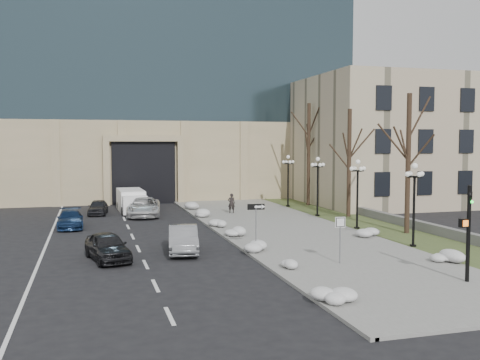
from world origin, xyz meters
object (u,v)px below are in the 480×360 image
Objects in this scene: lamppost_a at (414,193)px; lamppost_d at (288,174)px; box_truck at (131,201)px; car_c at (70,219)px; car_a at (108,247)px; pedestrian at (231,203)px; car_b at (183,239)px; one_way_sign at (259,212)px; keep_sign at (340,230)px; car_e at (98,207)px; car_d at (144,207)px; lamppost_c at (318,178)px; lamppost_b at (358,185)px; traffic_signal at (468,235)px.

lamppost_a and lamppost_d have the same top height.
car_c is at bearing -123.37° from box_truck.
pedestrian is (10.37, 14.89, 0.23)m from car_a.
car_b is 1.66× the size of one_way_sign.
keep_sign is at bearing -154.55° from lamppost_a.
car_c is 0.89× the size of lamppost_d.
box_truck is at bearing 69.57° from car_a.
one_way_sign is (-2.49, -15.10, 1.24)m from pedestrian.
car_c reaches higher than car_e.
car_e is 10.95m from pedestrian.
car_d is at bearing 127.50° from lamppost_a.
lamppost_c reaches higher than pedestrian.
one_way_sign is 4.92m from keep_sign.
car_c is at bearing 161.81° from lamppost_b.
car_b is 13.44m from lamppost_b.
car_c is at bearing -132.81° from car_d.
car_d is 1.15× the size of lamppost_a.
car_b is 0.91× the size of lamppost_c.
pedestrian is at bearing 0.69° from car_d.
lamppost_c reaches higher than car_e.
lamppost_d is at bearing 19.03° from car_c.
box_truck is (-0.72, 3.28, 0.14)m from car_d.
car_d is at bearing -0.21° from pedestrian.
lamppost_c is 1.00× the size of lamppost_d.
lamppost_d is (0.00, 13.00, 0.00)m from lamppost_b.
lamppost_c is at bearing 79.93° from traffic_signal.
traffic_signal reaches higher than car_b.
car_a is 0.86× the size of lamppost_d.
car_b is 1.21× the size of car_e.
lamppost_c is at bearing -13.85° from car_e.
traffic_signal is at bearing 105.76° from pedestrian.
traffic_signal reaches higher than box_truck.
one_way_sign is (8.05, -18.03, 1.55)m from car_e.
car_b is at bearing 170.83° from one_way_sign.
box_truck is 2.25× the size of one_way_sign.
lamppost_c is at bearing -90.00° from lamppost_d.
car_a is 16.08m from car_d.
lamppost_b is (6.15, -9.84, 2.15)m from pedestrian.
box_truck reaches higher than car_c.
one_way_sign is at bearing -59.16° from car_e.
lamppost_c is (8.64, 11.75, 0.91)m from one_way_sign.
lamppost_d is at bearing 7.52° from car_e.
car_e is 18.01m from lamppost_c.
traffic_signal is at bearing -96.57° from lamppost_c.
car_a is at bearing -159.46° from car_b.
car_e is at bearing 111.87° from car_b.
one_way_sign reaches higher than car_c.
car_b is 15.42m from pedestrian.
lamppost_b is at bearing -30.67° from car_e.
lamppost_a and lamppost_c have the same top height.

